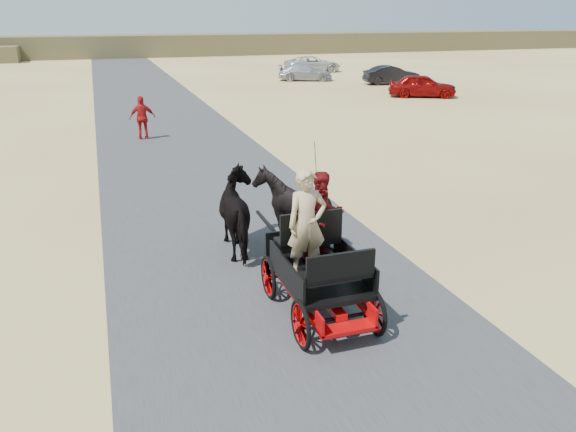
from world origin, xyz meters
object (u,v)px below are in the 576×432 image
object	(u,v)px
carriage	(318,294)
horse_right	(292,208)
car_d	(313,64)
car_b	(392,75)
pedestrian	(142,118)
horse_left	(242,213)
car_c	(305,73)
car_a	(422,86)

from	to	relation	value
carriage	horse_right	bearing A→B (deg)	79.61
car_d	car_b	bearing A→B (deg)	-166.69
horse_right	car_b	xyz separation A→B (m)	(16.31, 25.68, -0.20)
horse_right	pedestrian	world-z (taller)	pedestrian
horse_left	car_c	size ratio (longest dim) A/B	0.50
car_b	pedestrian	bearing A→B (deg)	134.15
car_b	car_d	xyz separation A→B (m)	(-2.20, 9.98, 0.02)
car_a	pedestrian	bearing A→B (deg)	138.08
horse_left	pedestrian	size ratio (longest dim) A/B	1.16
carriage	car_a	world-z (taller)	car_a
car_c	car_b	bearing A→B (deg)	-109.14
pedestrian	car_a	bearing A→B (deg)	-157.54
car_a	car_b	distance (m)	6.53
horse_right	car_c	distance (m)	31.85
pedestrian	horse_left	bearing A→B (deg)	94.74
horse_left	car_d	distance (m)	38.76
car_c	car_d	distance (m)	6.52
carriage	pedestrian	bearing A→B (deg)	95.86
car_d	carriage	bearing A→B (deg)	160.10
horse_left	pedestrian	distance (m)	12.29
horse_right	pedestrian	xyz separation A→B (m)	(-2.11, 12.24, 0.01)
horse_right	pedestrian	bearing A→B (deg)	-80.20
car_b	car_c	distance (m)	6.51
horse_left	horse_right	world-z (taller)	horse_right
horse_left	car_a	size ratio (longest dim) A/B	0.50
car_c	car_a	bearing A→B (deg)	-140.67
carriage	car_b	xyz separation A→B (m)	(16.86, 28.68, 0.29)
car_c	car_d	bearing A→B (deg)	-5.80
horse_left	car_d	xyz separation A→B (m)	(15.21, 35.65, -0.18)
pedestrian	car_d	world-z (taller)	pedestrian
pedestrian	car_b	distance (m)	22.80
horse_left	car_a	world-z (taller)	horse_left
horse_left	pedestrian	bearing A→B (deg)	-85.26
carriage	car_b	distance (m)	33.26
pedestrian	car_d	distance (m)	28.48
car_a	car_d	world-z (taller)	car_a
car_a	car_b	bearing A→B (deg)	13.51
horse_left	car_a	xyz separation A→B (m)	(16.04, 19.29, -0.17)
car_b	carriage	bearing A→B (deg)	157.60
horse_right	car_b	bearing A→B (deg)	-122.42
car_b	car_c	world-z (taller)	car_b
pedestrian	car_c	xyz separation A→B (m)	(13.38, 17.54, -0.28)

